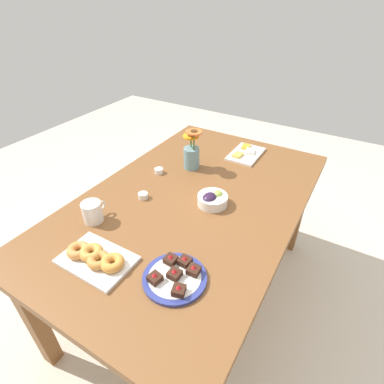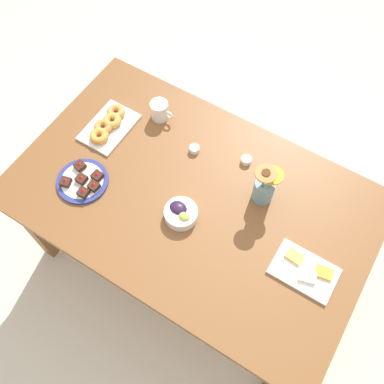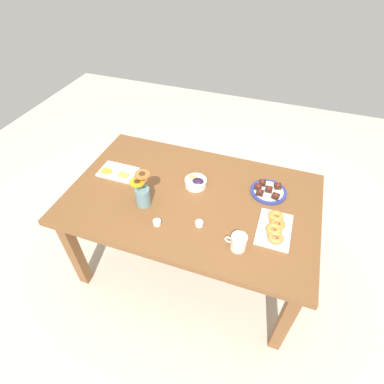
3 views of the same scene
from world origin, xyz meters
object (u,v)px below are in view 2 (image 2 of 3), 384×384
Objects in this scene: grape_bowl at (181,213)px; dessert_plate at (83,181)px; dining_table at (192,205)px; croissant_platter at (108,125)px; coffee_mug at (160,110)px; cheese_platter at (305,271)px; jam_cup_berry at (194,149)px; jam_cup_honey at (246,160)px; flower_vase at (264,188)px.

dessert_plate is at bearing -168.93° from grape_bowl.
croissant_platter reaches higher than dining_table.
coffee_mug is 0.52× the size of dessert_plate.
dining_table is 0.58m from cheese_platter.
jam_cup_berry is (-0.13, 0.32, -0.01)m from grape_bowl.
dessert_plate reaches higher than jam_cup_honey.
coffee_mug is 0.49m from jam_cup_honey.
coffee_mug is 0.44× the size of croissant_platter.
dessert_plate is (-0.46, -0.20, 0.10)m from dining_table.
jam_cup_honey is at bearing -1.04° from coffee_mug.
dining_table is at bearing -60.79° from jam_cup_berry.
croissant_platter is (-0.55, 0.21, -0.01)m from grape_bowl.
croissant_platter is at bearing 168.95° from dining_table.
croissant_platter is at bearing 158.84° from grape_bowl.
cheese_platter is 0.57m from jam_cup_honey.
flower_vase is (-0.31, 0.21, 0.07)m from cheese_platter.
grape_bowl reaches higher than cheese_platter.
flower_vase reaches higher than cheese_platter.
jam_cup_honey is (-0.45, 0.34, 0.01)m from cheese_platter.
coffee_mug is 0.50m from dessert_plate.
jam_cup_honey is 0.21× the size of dessert_plate.
coffee_mug reaches higher than grape_bowl.
grape_bowl is at bearing 11.07° from dessert_plate.
dining_table is at bearing -11.05° from croissant_platter.
croissant_platter is 0.81m from flower_vase.
jam_cup_honey is at bearing 139.17° from flower_vase.
cheese_platter is 5.42× the size of jam_cup_berry.
jam_cup_berry is at bearing 159.02° from cheese_platter.
coffee_mug is 2.55× the size of jam_cup_honey.
grape_bowl is at bearing -46.91° from coffee_mug.
dining_table is at bearing 23.56° from dessert_plate.
dessert_plate is 0.99× the size of flower_vase.
croissant_platter reaches higher than cheese_platter.
coffee_mug is at bearing 79.78° from dessert_plate.
croissant_platter is at bearing 171.94° from cheese_platter.
dining_table is 13.08× the size of coffee_mug.
grape_bowl reaches higher than jam_cup_berry.
croissant_platter is (-0.54, 0.11, 0.11)m from dining_table.
grape_bowl reaches higher than dining_table.
dining_table is 6.77× the size of flower_vase.
croissant_platter is 0.68m from jam_cup_honey.
dessert_plate is at bearing -171.84° from cheese_platter.
jam_cup_honey is at bearing 40.25° from dessert_plate.
coffee_mug reaches higher than dining_table.
flower_vase is at bearing -40.83° from jam_cup_honey.
jam_cup_berry is at bearing 119.21° from dining_table.
flower_vase is (0.26, 0.16, 0.17)m from dining_table.
dining_table is 0.26m from jam_cup_berry.
jam_cup_berry is at bearing 172.07° from flower_vase.
cheese_platter is 1.11× the size of dessert_plate.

